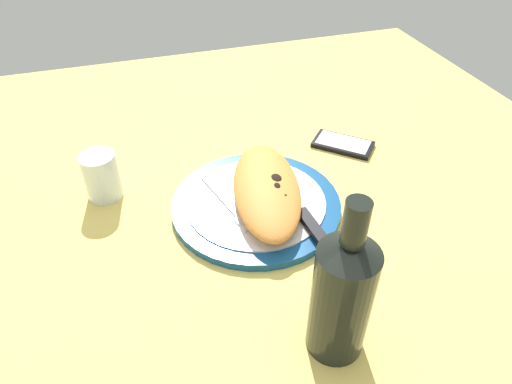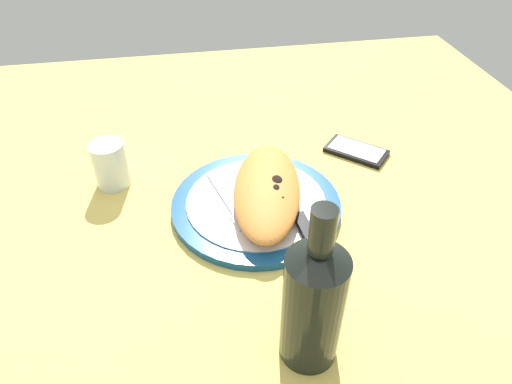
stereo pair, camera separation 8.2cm
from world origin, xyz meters
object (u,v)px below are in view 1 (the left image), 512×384
Objects in this scene: calzone at (266,187)px; fork at (230,207)px; smartphone at (343,144)px; wine_bottle at (342,295)px; knife at (306,218)px; plate at (256,204)px; water_glass at (102,179)px.

calzone reaches higher than fork.
smartphone is 0.55× the size of wine_bottle.
smartphone is at bearing 120.75° from calzone.
knife is at bearing 29.18° from calzone.
knife is (7.77, 6.62, 1.44)cm from plate.
water_glass is at bearing -112.56° from calzone.
knife is at bearing 58.71° from water_glass.
plate is at bearing -76.61° from calzone.
water_glass is 0.36× the size of wine_bottle.
knife is 24.13cm from wine_bottle.
calzone is 30.66cm from water_glass.
fork is at bearing -82.07° from calzone.
plate is 3.39× the size of water_glass.
water_glass reaches higher than fork.
fork is 24.82cm from water_glass.
water_glass is at bearing -121.29° from knife.
water_glass is (1.62, -50.80, 3.40)cm from smartphone.
plate is at bearing 65.05° from water_glass.
calzone is at bearing 179.47° from wine_bottle.
smartphone is 50.37cm from wine_bottle.
wine_bottle reaches higher than plate.
calzone is 1.17× the size of wine_bottle.
wine_bottle reaches higher than smartphone.
calzone is 9.62cm from knife.
fork is 1.24× the size of smartphone.
fork is (0.51, -5.10, 1.14)cm from plate.
fork reaches higher than smartphone.
fork is at bearing -121.77° from knife.
wine_bottle is (30.00, 1.73, 9.46)cm from plate.
wine_bottle reaches higher than knife.
knife is 38.56cm from water_glass.
fork is 0.68× the size of wine_bottle.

